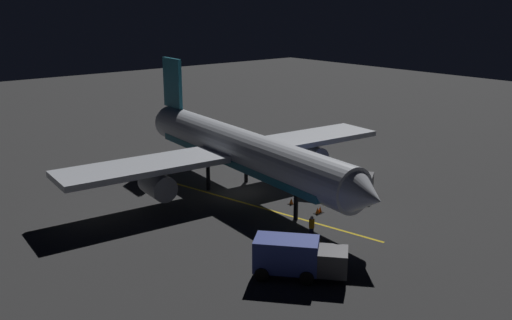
% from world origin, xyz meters
% --- Properties ---
extents(ground_plane, '(180.00, 180.00, 0.20)m').
position_xyz_m(ground_plane, '(0.00, 0.00, -0.10)').
color(ground_plane, '#323232').
extents(apron_guide_stripe, '(4.70, 22.06, 0.01)m').
position_xyz_m(apron_guide_stripe, '(1.12, 4.00, 0.00)').
color(apron_guide_stripe, gold).
rests_on(apron_guide_stripe, ground_plane).
extents(airliner, '(31.88, 34.37, 10.94)m').
position_xyz_m(airliner, '(-0.05, -0.60, 3.89)').
color(airliner, silver).
rests_on(airliner, ground_plane).
extents(baggage_truck, '(5.30, 5.71, 2.47)m').
position_xyz_m(baggage_truck, '(7.29, 14.68, 1.26)').
color(baggage_truck, navy).
rests_on(baggage_truck, ground_plane).
extents(catering_truck, '(5.30, 6.53, 2.31)m').
position_xyz_m(catering_truck, '(-6.35, 5.15, 1.22)').
color(catering_truck, navy).
rests_on(catering_truck, ground_plane).
extents(ground_crew_worker, '(0.40, 0.40, 1.74)m').
position_xyz_m(ground_crew_worker, '(2.40, 11.19, 0.89)').
color(ground_crew_worker, black).
rests_on(ground_crew_worker, ground_plane).
extents(traffic_cone_near_left, '(0.50, 0.50, 0.55)m').
position_xyz_m(traffic_cone_near_left, '(-1.39, 5.01, 0.25)').
color(traffic_cone_near_left, '#EA590F').
rests_on(traffic_cone_near_left, ground_plane).
extents(traffic_cone_near_right, '(0.50, 0.50, 0.55)m').
position_xyz_m(traffic_cone_near_right, '(-1.50, 8.00, 0.25)').
color(traffic_cone_near_right, '#EA590F').
rests_on(traffic_cone_near_right, ground_plane).
extents(traffic_cone_under_wing, '(0.50, 0.50, 0.55)m').
position_xyz_m(traffic_cone_under_wing, '(-1.87, 7.92, 0.25)').
color(traffic_cone_under_wing, '#EA590F').
rests_on(traffic_cone_under_wing, ground_plane).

